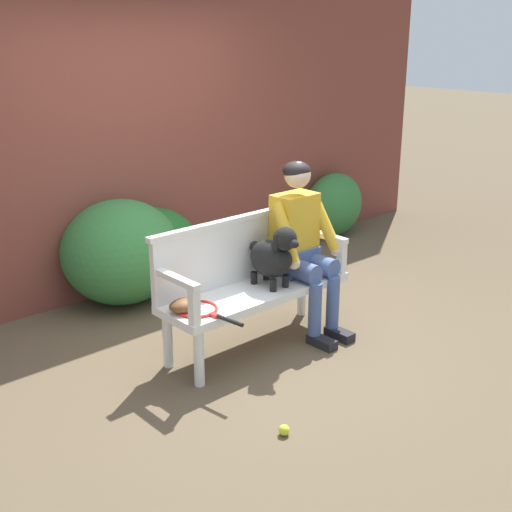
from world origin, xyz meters
TOP-DOWN VIEW (x-y plane):
  - ground_plane at (0.00, 0.00)m, footprint 40.00×40.00m
  - brick_garden_fence at (0.00, 1.82)m, footprint 8.00×0.30m
  - hedge_bush_far_right at (0.08, 1.46)m, footprint 0.88×0.80m
  - hedge_bush_mid_right at (2.53, 1.48)m, footprint 0.77×0.50m
  - hedge_bush_mid_left at (-0.27, 1.43)m, footprint 1.03×1.01m
  - garden_bench at (0.00, 0.00)m, footprint 1.51×0.48m
  - bench_backrest at (0.00, 0.21)m, footprint 1.55×0.06m
  - bench_armrest_left_end at (-0.71, -0.09)m, footprint 0.06×0.48m
  - bench_armrest_right_end at (0.71, -0.09)m, footprint 0.06×0.48m
  - person_seated at (0.46, -0.01)m, footprint 0.56×0.64m
  - dog_on_bench at (0.12, -0.06)m, footprint 0.23×0.49m
  - tennis_racket at (-0.56, -0.05)m, footprint 0.32×0.58m
  - baseball_glove at (-0.64, 0.01)m, footprint 0.23×0.18m
  - tennis_ball at (-0.66, -0.97)m, footprint 0.07×0.07m

SIDE VIEW (x-z plane):
  - ground_plane at x=0.00m, z-range 0.00..0.00m
  - tennis_ball at x=-0.66m, z-range 0.00..0.07m
  - hedge_bush_mid_right at x=2.53m, z-range 0.00..0.73m
  - hedge_bush_far_right at x=0.08m, z-range 0.00..0.76m
  - garden_bench at x=0.00m, z-range 0.17..0.63m
  - hedge_bush_mid_left at x=-0.27m, z-range 0.00..0.90m
  - tennis_racket at x=-0.56m, z-range 0.46..0.49m
  - baseball_glove at x=-0.64m, z-range 0.47..0.56m
  - bench_armrest_left_end at x=-0.71m, z-range 0.53..0.81m
  - bench_armrest_right_end at x=0.71m, z-range 0.53..0.81m
  - dog_on_bench at x=0.12m, z-range 0.47..0.95m
  - bench_backrest at x=0.00m, z-range 0.47..0.97m
  - person_seated at x=0.46m, z-range 0.07..1.41m
  - brick_garden_fence at x=0.00m, z-range 0.00..2.68m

